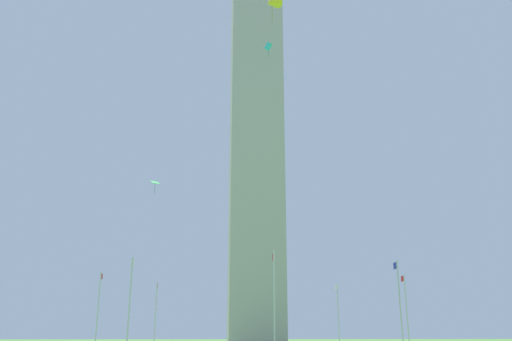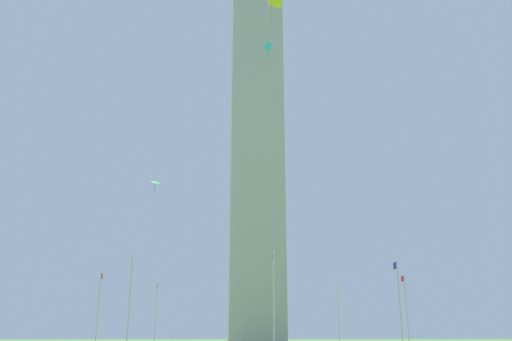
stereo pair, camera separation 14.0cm
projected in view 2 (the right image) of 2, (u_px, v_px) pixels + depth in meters
obelisk_monument at (256, 112)px, 68.36m from camera, size 6.38×6.38×57.97m
flagpole_n at (246, 313)px, 78.23m from camera, size 1.12×0.14×8.60m
flagpole_ne at (156, 312)px, 72.28m from camera, size 1.12×0.14×8.60m
flagpole_e at (98, 307)px, 59.92m from camera, size 1.12×0.14×8.60m
flagpole_se at (130, 301)px, 48.39m from camera, size 1.12×0.14×8.60m
flagpole_s at (274, 298)px, 44.44m from camera, size 1.12×0.14×8.60m
flagpole_sw at (400, 302)px, 50.39m from camera, size 1.12×0.14×8.60m
flagpole_w at (406, 308)px, 62.75m from camera, size 1.12×0.14×8.60m
flagpole_nw at (338, 312)px, 74.28m from camera, size 1.12×0.14×8.60m
kite_green_diamond at (155, 183)px, 58.03m from camera, size 1.11×1.15×1.47m
kite_yellow_delta at (271, 2)px, 48.99m from camera, size 2.20×2.37×2.99m
kite_cyan_box at (268, 46)px, 58.57m from camera, size 0.84×0.92×1.68m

